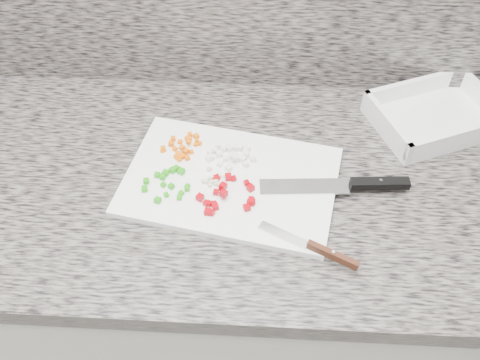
% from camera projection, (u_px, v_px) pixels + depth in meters
% --- Properties ---
extents(cabinet, '(3.92, 0.62, 0.86)m').
position_uv_depth(cabinet, '(221.00, 293.00, 1.42)').
color(cabinet, silver).
rests_on(cabinet, ground).
extents(countertop, '(3.96, 0.64, 0.04)m').
position_uv_depth(countertop, '(215.00, 181.00, 1.08)').
color(countertop, '#645F58').
rests_on(countertop, cabinet).
extents(cutting_board, '(0.45, 0.34, 0.01)m').
position_uv_depth(cutting_board, '(230.00, 181.00, 1.05)').
color(cutting_board, white).
rests_on(cutting_board, countertop).
extents(carrot_pile, '(0.08, 0.08, 0.02)m').
position_uv_depth(carrot_pile, '(182.00, 147.00, 1.09)').
color(carrot_pile, '#E66305').
rests_on(carrot_pile, cutting_board).
extents(onion_pile, '(0.10, 0.07, 0.02)m').
position_uv_depth(onion_pile, '(231.00, 154.00, 1.08)').
color(onion_pile, silver).
rests_on(onion_pile, cutting_board).
extents(green_pepper_pile, '(0.09, 0.10, 0.01)m').
position_uv_depth(green_pepper_pile, '(167.00, 182.00, 1.03)').
color(green_pepper_pile, '#219B0E').
rests_on(green_pepper_pile, cutting_board).
extents(red_pepper_pile, '(0.11, 0.10, 0.02)m').
position_uv_depth(red_pepper_pile, '(227.00, 195.00, 1.00)').
color(red_pepper_pile, '#A8020C').
rests_on(red_pepper_pile, cutting_board).
extents(garlic_pile, '(0.05, 0.05, 0.01)m').
position_uv_depth(garlic_pile, '(214.00, 179.00, 1.04)').
color(garlic_pile, beige).
rests_on(garlic_pile, cutting_board).
extents(chef_knife, '(0.29, 0.05, 0.02)m').
position_uv_depth(chef_knife, '(354.00, 184.00, 1.02)').
color(chef_knife, silver).
rests_on(chef_knife, cutting_board).
extents(paring_knife, '(0.17, 0.10, 0.02)m').
position_uv_depth(paring_knife, '(320.00, 250.00, 0.92)').
color(paring_knife, silver).
rests_on(paring_knife, cutting_board).
extents(tray, '(0.31, 0.27, 0.05)m').
position_uv_depth(tray, '(435.00, 116.00, 1.15)').
color(tray, white).
rests_on(tray, countertop).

